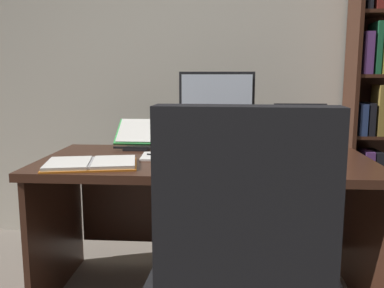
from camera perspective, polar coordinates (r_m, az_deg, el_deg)
wall_back at (r=3.00m, az=6.89°, el=11.59°), size 4.62×0.12×2.58m
desk at (r=2.27m, az=1.97°, el=-6.62°), size 1.69×0.78×0.75m
monitor at (r=2.37m, az=3.37°, el=4.41°), size 0.42×0.16×0.44m
laptop at (r=2.44m, az=14.87°, el=0.38°), size 0.31×0.30×0.26m
keyboard at (r=1.98m, az=3.12°, el=-2.63°), size 0.42×0.15×0.02m
computer_mouse at (r=2.00m, az=11.77°, el=-2.49°), size 0.06×0.10×0.04m
reading_stand_with_book at (r=2.50m, az=-7.17°, el=1.35°), size 0.28×0.27×0.16m
open_binder at (r=2.03m, az=-13.59°, el=-2.61°), size 0.47×0.36×0.02m
notepad at (r=2.19m, az=-4.90°, el=-1.67°), size 0.16×0.22×0.01m
pen at (r=2.18m, az=-4.39°, el=-1.45°), size 0.14×0.02×0.01m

